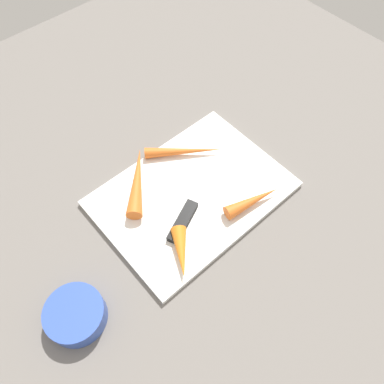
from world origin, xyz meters
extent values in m
plane|color=slate|center=(0.00, 0.00, 0.00)|extent=(1.40, 1.40, 0.00)
cube|color=white|center=(0.00, 0.00, 0.01)|extent=(0.36, 0.26, 0.01)
cube|color=#B7B7BC|center=(-0.03, 0.00, 0.01)|extent=(0.11, 0.06, 0.00)
cube|color=black|center=(0.06, 0.04, 0.02)|extent=(0.09, 0.06, 0.01)
cone|color=orange|center=(-0.05, -0.08, 0.02)|extent=(0.14, 0.12, 0.02)
cone|color=orange|center=(0.07, -0.08, 0.03)|extent=(0.13, 0.14, 0.03)
cone|color=orange|center=(-0.07, 0.10, 0.03)|extent=(0.12, 0.05, 0.03)
cone|color=orange|center=(0.10, 0.09, 0.03)|extent=(0.08, 0.09, 0.03)
cylinder|color=#3351B2|center=(0.30, 0.05, 0.02)|extent=(0.10, 0.10, 0.04)
camera|label=1|loc=(0.26, 0.30, 0.64)|focal=35.40mm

